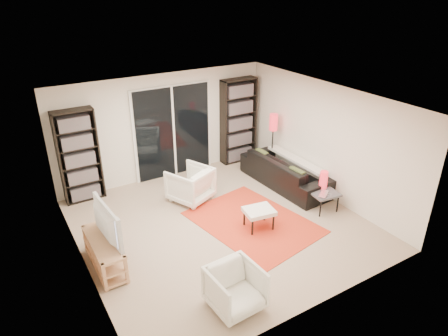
{
  "coord_description": "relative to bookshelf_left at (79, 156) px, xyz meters",
  "views": [
    {
      "loc": [
        -3.27,
        -5.5,
        4.23
      ],
      "look_at": [
        0.25,
        0.3,
        1.0
      ],
      "focal_mm": 32.0,
      "sensor_mm": 36.0,
      "label": 1
    }
  ],
  "objects": [
    {
      "name": "tv_stand",
      "position": [
        -0.27,
        -2.42,
        -0.71
      ],
      "size": [
        0.39,
        1.22,
        0.5
      ],
      "color": "#E9B384",
      "rests_on": "floor"
    },
    {
      "name": "side_table",
      "position": [
        3.98,
        -2.92,
        -0.62
      ],
      "size": [
        0.58,
        0.58,
        0.4
      ],
      "color": "#4D4D53",
      "rests_on": "floor"
    },
    {
      "name": "laptop",
      "position": [
        3.92,
        -3.05,
        -0.56
      ],
      "size": [
        0.4,
        0.36,
        0.03
      ],
      "primitive_type": "imported",
      "rotation": [
        0.0,
        0.0,
        0.58
      ],
      "color": "silver",
      "rests_on": "side_table"
    },
    {
      "name": "sliding_door",
      "position": [
        2.15,
        0.13,
        0.07
      ],
      "size": [
        1.92,
        0.08,
        2.16
      ],
      "color": "white",
      "rests_on": "ground"
    },
    {
      "name": "floor",
      "position": [
        1.95,
        -2.33,
        -0.98
      ],
      "size": [
        5.0,
        5.0,
        0.0
      ],
      "primitive_type": "plane",
      "color": "tan",
      "rests_on": "ground"
    },
    {
      "name": "rug",
      "position": [
        2.5,
        -2.6,
        -0.97
      ],
      "size": [
        2.1,
        2.6,
        0.01
      ],
      "primitive_type": "cube",
      "rotation": [
        0.0,
        0.0,
        0.16
      ],
      "color": "red",
      "rests_on": "floor"
    },
    {
      "name": "table_lamp",
      "position": [
        4.08,
        -2.78,
        -0.39
      ],
      "size": [
        0.16,
        0.16,
        0.36
      ],
      "primitive_type": "cylinder",
      "color": "red",
      "rests_on": "side_table"
    },
    {
      "name": "tv",
      "position": [
        -0.25,
        -2.42,
        -0.17
      ],
      "size": [
        0.21,
        1.06,
        0.6
      ],
      "primitive_type": "imported",
      "rotation": [
        0.0,
        0.0,
        1.64
      ],
      "color": "black",
      "rests_on": "tv_stand"
    },
    {
      "name": "ottoman",
      "position": [
        2.49,
        -2.8,
        -0.63
      ],
      "size": [
        0.6,
        0.52,
        0.4
      ],
      "color": "white",
      "rests_on": "floor"
    },
    {
      "name": "sofa",
      "position": [
        4.02,
        -1.69,
        -0.64
      ],
      "size": [
        0.98,
        2.3,
        0.66
      ],
      "primitive_type": "imported",
      "rotation": [
        0.0,
        0.0,
        1.61
      ],
      "color": "black",
      "rests_on": "floor"
    },
    {
      "name": "wall_right",
      "position": [
        4.45,
        -2.33,
        0.22
      ],
      "size": [
        0.02,
        5.0,
        2.4
      ],
      "primitive_type": "cube",
      "color": "white",
      "rests_on": "ground"
    },
    {
      "name": "floor_lamp",
      "position": [
        4.19,
        -0.95,
        0.12
      ],
      "size": [
        0.22,
        0.22,
        1.43
      ],
      "color": "black",
      "rests_on": "floor"
    },
    {
      "name": "wall_front",
      "position": [
        1.95,
        -4.83,
        0.22
      ],
      "size": [
        5.0,
        0.02,
        2.4
      ],
      "primitive_type": "cube",
      "color": "white",
      "rests_on": "ground"
    },
    {
      "name": "wall_left",
      "position": [
        -0.55,
        -2.33,
        0.22
      ],
      "size": [
        0.02,
        5.0,
        2.4
      ],
      "primitive_type": "cube",
      "color": "white",
      "rests_on": "ground"
    },
    {
      "name": "armchair_back",
      "position": [
        1.89,
        -1.19,
        -0.61
      ],
      "size": [
        1.03,
        1.04,
        0.72
      ],
      "primitive_type": "imported",
      "rotation": [
        0.0,
        0.0,
        3.55
      ],
      "color": "white",
      "rests_on": "floor"
    },
    {
      "name": "bookshelf_left",
      "position": [
        0.0,
        0.0,
        0.0
      ],
      "size": [
        0.8,
        0.3,
        1.95
      ],
      "color": "black",
      "rests_on": "ground"
    },
    {
      "name": "ceiling",
      "position": [
        1.95,
        -2.33,
        1.42
      ],
      "size": [
        5.0,
        5.0,
        0.02
      ],
      "primitive_type": "cube",
      "color": "white",
      "rests_on": "wall_back"
    },
    {
      "name": "bookshelf_right",
      "position": [
        3.85,
        -0.0,
        0.07
      ],
      "size": [
        0.9,
        0.3,
        2.1
      ],
      "color": "black",
      "rests_on": "ground"
    },
    {
      "name": "armchair_front",
      "position": [
        1.04,
        -4.25,
        -0.65
      ],
      "size": [
        0.72,
        0.74,
        0.65
      ],
      "primitive_type": "imported",
      "rotation": [
        0.0,
        0.0,
        0.05
      ],
      "color": "white",
      "rests_on": "floor"
    },
    {
      "name": "wall_back",
      "position": [
        1.95,
        0.17,
        0.22
      ],
      "size": [
        5.0,
        0.02,
        2.4
      ],
      "primitive_type": "cube",
      "color": "white",
      "rests_on": "ground"
    }
  ]
}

